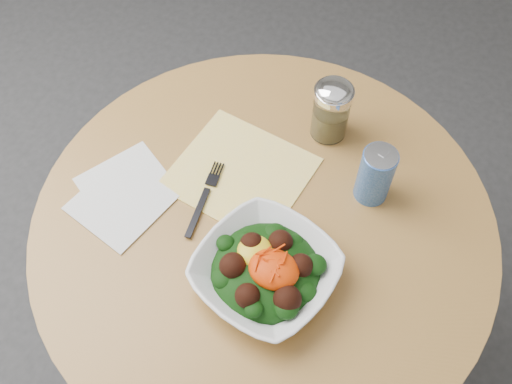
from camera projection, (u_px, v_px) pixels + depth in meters
ground at (261, 342)px, 1.73m from camera, size 6.00×6.00×0.00m
table at (263, 263)px, 1.27m from camera, size 0.90×0.90×0.75m
cloth_napkin at (240, 173)px, 1.16m from camera, size 0.29×0.27×0.00m
paper_napkins at (124, 194)px, 1.13m from camera, size 0.22×0.25×0.00m
salad_bowl at (266, 270)px, 1.01m from camera, size 0.30×0.30×0.09m
fork at (205, 196)px, 1.12m from camera, size 0.03×0.18×0.00m
spice_shaker at (331, 110)px, 1.16m from camera, size 0.08×0.08×0.14m
beverage_can at (375, 175)px, 1.08m from camera, size 0.07×0.07×0.13m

